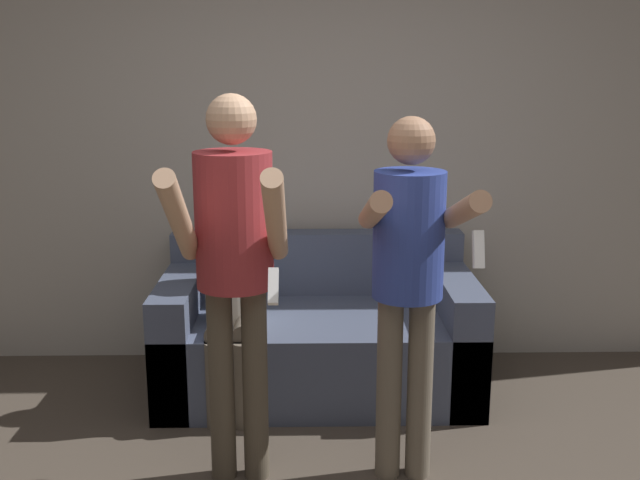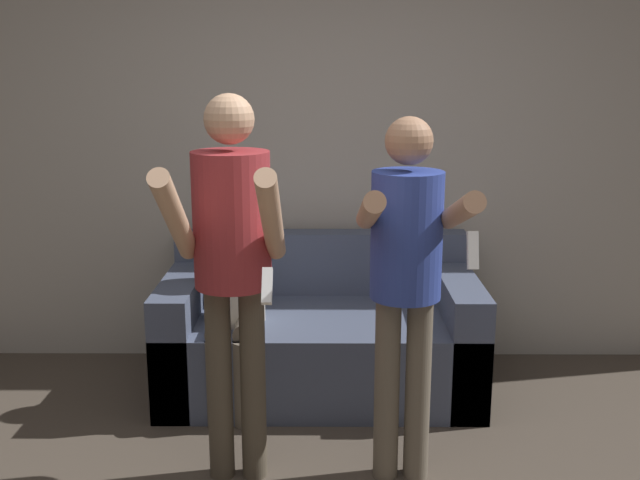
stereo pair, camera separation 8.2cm
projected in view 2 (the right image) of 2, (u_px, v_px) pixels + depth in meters
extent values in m
cube|color=#B7B2A8|center=(311.00, 139.00, 4.43)|extent=(6.40, 0.06, 2.70)
cube|color=#4C5670|center=(320.00, 351.00, 4.17)|extent=(1.71, 0.93, 0.45)
cube|color=#4C5670|center=(321.00, 262.00, 4.45)|extent=(1.71, 0.16, 0.37)
cube|color=#4C5670|center=(184.00, 333.00, 4.15)|extent=(0.20, 0.93, 0.65)
cube|color=#4C5670|center=(457.00, 334.00, 4.14)|extent=(0.20, 0.93, 0.65)
cylinder|color=brown|center=(220.00, 383.00, 3.23)|extent=(0.11, 0.11, 0.88)
cylinder|color=brown|center=(253.00, 383.00, 3.23)|extent=(0.11, 0.11, 0.88)
cylinder|color=#9E2D33|center=(232.00, 220.00, 3.06)|extent=(0.32, 0.32, 0.56)
sphere|color=tan|center=(229.00, 119.00, 2.97)|extent=(0.20, 0.20, 0.20)
cylinder|color=tan|center=(175.00, 218.00, 2.80)|extent=(0.08, 0.55, 0.44)
cylinder|color=tan|center=(271.00, 218.00, 2.80)|extent=(0.08, 0.55, 0.44)
cube|color=white|center=(267.00, 286.00, 2.60)|extent=(0.04, 0.10, 0.12)
cylinder|color=#6B6051|center=(387.00, 389.00, 3.23)|extent=(0.11, 0.11, 0.83)
cylinder|color=#6B6051|center=(418.00, 389.00, 3.23)|extent=(0.11, 0.11, 0.83)
cylinder|color=#2D429E|center=(407.00, 235.00, 3.07)|extent=(0.30, 0.30, 0.53)
sphere|color=#A87A5B|center=(409.00, 141.00, 2.99)|extent=(0.20, 0.20, 0.20)
cylinder|color=#A87A5B|center=(370.00, 211.00, 2.79)|extent=(0.08, 0.55, 0.24)
cylinder|color=#A87A5B|center=(460.00, 211.00, 2.79)|extent=(0.08, 0.55, 0.24)
cube|color=white|center=(473.00, 250.00, 2.55)|extent=(0.04, 0.07, 0.13)
cylinder|color=#6B6051|center=(217.00, 384.00, 3.74)|extent=(0.11, 0.11, 0.45)
cylinder|color=#6B6051|center=(244.00, 384.00, 3.74)|extent=(0.11, 0.11, 0.45)
cylinder|color=#6B6051|center=(220.00, 325.00, 3.84)|extent=(0.11, 0.32, 0.11)
cylinder|color=#6B6051|center=(247.00, 325.00, 3.84)|extent=(0.11, 0.32, 0.11)
cylinder|color=beige|center=(236.00, 275.00, 3.94)|extent=(0.31, 0.31, 0.50)
sphere|color=#A87A5B|center=(234.00, 206.00, 3.85)|extent=(0.20, 0.20, 0.20)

